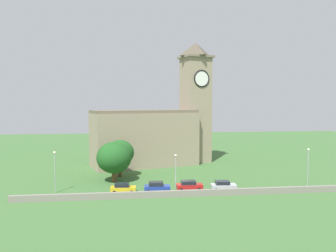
# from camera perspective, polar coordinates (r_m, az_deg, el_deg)

# --- Properties ---
(ground_plane) EXTENTS (200.00, 200.00, 0.00)m
(ground_plane) POSITION_cam_1_polar(r_m,az_deg,el_deg) (76.70, 0.25, -7.68)
(ground_plane) COLOR #3D6633
(church) EXTENTS (31.22, 16.78, 30.45)m
(church) POSITION_cam_1_polar(r_m,az_deg,el_deg) (86.20, -1.57, -0.32)
(church) COLOR gray
(church) RESTS_ON ground
(quay_barrier) EXTENTS (54.87, 0.70, 1.06)m
(quay_barrier) POSITION_cam_1_polar(r_m,az_deg,el_deg) (58.26, 2.71, -10.90)
(quay_barrier) COLOR gray
(quay_barrier) RESTS_ON ground
(car_yellow) EXTENTS (4.38, 2.43, 1.67)m
(car_yellow) POSITION_cam_1_polar(r_m,az_deg,el_deg) (60.88, -7.33, -9.96)
(car_yellow) COLOR gold
(car_yellow) RESTS_ON ground
(car_blue) EXTENTS (4.49, 2.45, 1.85)m
(car_blue) POSITION_cam_1_polar(r_m,az_deg,el_deg) (60.67, -1.82, -9.90)
(car_blue) COLOR #233D9E
(car_blue) RESTS_ON ground
(car_red) EXTENTS (4.59, 2.30, 1.76)m
(car_red) POSITION_cam_1_polar(r_m,az_deg,el_deg) (62.03, 3.46, -9.63)
(car_red) COLOR red
(car_red) RESTS_ON ground
(car_silver) EXTENTS (4.46, 2.54, 1.67)m
(car_silver) POSITION_cam_1_polar(r_m,az_deg,el_deg) (62.87, 8.97, -9.54)
(car_silver) COLOR silver
(car_silver) RESTS_ON ground
(streetlamp_west_end) EXTENTS (0.44, 0.44, 7.12)m
(streetlamp_west_end) POSITION_cam_1_polar(r_m,az_deg,el_deg) (62.53, -17.94, -6.10)
(streetlamp_west_end) COLOR #9EA0A5
(streetlamp_west_end) RESTS_ON ground
(streetlamp_west_mid) EXTENTS (0.44, 0.44, 6.18)m
(streetlamp_west_mid) POSITION_cam_1_polar(r_m,az_deg,el_deg) (62.67, 1.25, -6.40)
(streetlamp_west_mid) COLOR #9EA0A5
(streetlamp_west_mid) RESTS_ON ground
(streetlamp_central) EXTENTS (0.44, 0.44, 6.97)m
(streetlamp_central) POSITION_cam_1_polar(r_m,az_deg,el_deg) (69.31, 21.85, -5.30)
(streetlamp_central) COLOR #9EA0A5
(streetlamp_central) RESTS_ON ground
(tree_churchyard) EXTENTS (5.87, 5.87, 7.64)m
(tree_churchyard) POSITION_cam_1_polar(r_m,az_deg,el_deg) (73.08, -7.85, -4.35)
(tree_churchyard) COLOR brown
(tree_churchyard) RESTS_ON ground
(tree_by_tower) EXTENTS (6.72, 6.72, 7.77)m
(tree_by_tower) POSITION_cam_1_polar(r_m,az_deg,el_deg) (68.41, -8.78, -5.12)
(tree_by_tower) COLOR brown
(tree_by_tower) RESTS_ON ground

